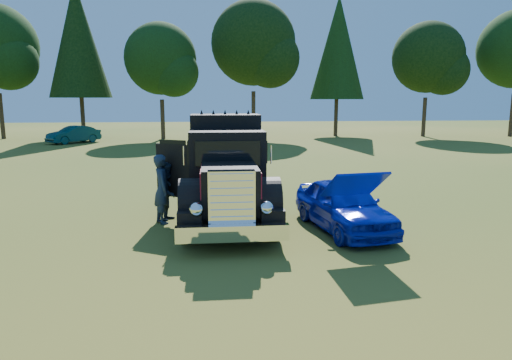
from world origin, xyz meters
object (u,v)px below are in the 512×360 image
Objects in this scene: diamond_t_truck at (226,176)px; spectator_near at (162,189)px; spectator_far at (168,192)px; hotrod_coupe at (344,205)px; distant_teal_car at (74,135)px.

spectator_near is at bearing -172.05° from diamond_t_truck.
diamond_t_truck is at bearing -57.54° from spectator_far.
distant_teal_car is at bearing 118.86° from hotrod_coupe.
diamond_t_truck is at bearing -93.06° from spectator_near.
spectator_far is (-4.74, 1.44, 0.17)m from hotrod_coupe.
diamond_t_truck is 1.67× the size of hotrod_coupe.
distant_teal_car is at bearing 52.92° from spectator_far.
diamond_t_truck reaches higher than distant_teal_car.
spectator_far is at bearing -179.14° from diamond_t_truck.
diamond_t_truck is 1.85m from spectator_near.
spectator_near is at bearing -176.73° from spectator_far.
spectator_near is 1.15× the size of spectator_far.
spectator_far is at bearing 163.09° from hotrod_coupe.
distant_teal_car is at bearing 114.68° from diamond_t_truck.
spectator_near is 26.52m from distant_teal_car.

